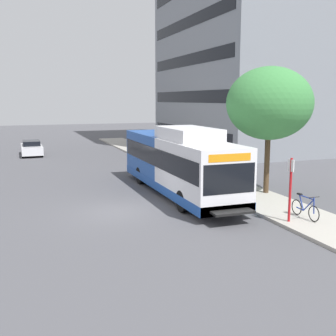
{
  "coord_description": "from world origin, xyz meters",
  "views": [
    {
      "loc": [
        -4.2,
        -17.81,
        5.04
      ],
      "look_at": [
        2.89,
        1.54,
        1.6
      ],
      "focal_mm": 44.21,
      "sensor_mm": 36.0,
      "label": 1
    }
  ],
  "objects_px": {
    "bus_stop_sign_pole": "(290,185)",
    "bicycle_parked": "(305,208)",
    "parked_car_far_lane": "(32,148)",
    "transit_bus": "(178,162)",
    "street_tree_near_stop": "(269,104)"
  },
  "relations": [
    {
      "from": "bus_stop_sign_pole",
      "to": "bicycle_parked",
      "type": "bearing_deg",
      "value": 10.65
    },
    {
      "from": "bicycle_parked",
      "to": "parked_car_far_lane",
      "type": "distance_m",
      "value": 27.49
    },
    {
      "from": "bus_stop_sign_pole",
      "to": "parked_car_far_lane",
      "type": "bearing_deg",
      "value": 109.15
    },
    {
      "from": "transit_bus",
      "to": "bicycle_parked",
      "type": "bearing_deg",
      "value": -64.73
    },
    {
      "from": "transit_bus",
      "to": "bicycle_parked",
      "type": "distance_m",
      "value": 7.37
    },
    {
      "from": "bus_stop_sign_pole",
      "to": "bicycle_parked",
      "type": "distance_m",
      "value": 1.44
    },
    {
      "from": "bus_stop_sign_pole",
      "to": "bicycle_parked",
      "type": "xyz_separation_m",
      "value": [
        0.92,
        0.17,
        -1.09
      ]
    },
    {
      "from": "bus_stop_sign_pole",
      "to": "bicycle_parked",
      "type": "relative_size",
      "value": 1.48
    },
    {
      "from": "transit_bus",
      "to": "bus_stop_sign_pole",
      "type": "distance_m",
      "value": 7.11
    },
    {
      "from": "bicycle_parked",
      "to": "street_tree_near_stop",
      "type": "xyz_separation_m",
      "value": [
        1.17,
        4.67,
        4.25
      ]
    },
    {
      "from": "parked_car_far_lane",
      "to": "transit_bus",
      "type": "bearing_deg",
      "value": -70.42
    },
    {
      "from": "transit_bus",
      "to": "street_tree_near_stop",
      "type": "bearing_deg",
      "value": -24.13
    },
    {
      "from": "bicycle_parked",
      "to": "parked_car_far_lane",
      "type": "bearing_deg",
      "value": 111.09
    },
    {
      "from": "transit_bus",
      "to": "street_tree_near_stop",
      "type": "xyz_separation_m",
      "value": [
        4.28,
        -1.92,
        3.11
      ]
    },
    {
      "from": "transit_bus",
      "to": "parked_car_far_lane",
      "type": "distance_m",
      "value": 20.26
    }
  ]
}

